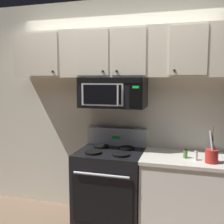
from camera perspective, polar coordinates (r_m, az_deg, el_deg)
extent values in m
cube|color=silver|center=(3.35, 1.41, 0.60)|extent=(5.20, 0.10, 2.70)
cube|color=black|center=(3.23, -0.35, -16.21)|extent=(0.76, 0.64, 0.90)
cube|color=black|center=(2.95, -2.22, -18.78)|extent=(0.67, 0.01, 0.52)
cylinder|color=#B7BABF|center=(2.81, -2.44, -13.50)|extent=(0.61, 0.03, 0.03)
cube|color=#B7BABF|center=(3.32, 1.02, -5.40)|extent=(0.76, 0.07, 0.22)
cube|color=#19D83F|center=(3.29, 0.86, -5.53)|extent=(0.10, 0.00, 0.04)
cylinder|color=black|center=(3.00, -4.09, -8.72)|extent=(0.19, 0.19, 0.02)
cylinder|color=black|center=(2.91, 1.93, -9.20)|extent=(0.19, 0.19, 0.02)
cylinder|color=black|center=(3.25, -2.40, -7.44)|extent=(0.19, 0.19, 0.02)
cylinder|color=black|center=(3.17, 3.16, -7.83)|extent=(0.19, 0.19, 0.02)
cube|color=black|center=(3.09, 0.28, 4.26)|extent=(0.76, 0.39, 0.35)
cube|color=black|center=(2.90, -0.78, 6.85)|extent=(0.73, 0.01, 0.06)
cube|color=#B7BABF|center=(2.92, -2.18, 3.81)|extent=(0.49, 0.01, 0.25)
cube|color=black|center=(2.92, -2.20, 3.81)|extent=(0.44, 0.01, 0.22)
cube|color=black|center=(2.83, 5.16, 3.68)|extent=(0.14, 0.01, 0.25)
cube|color=#19D83F|center=(2.82, 5.16, 5.40)|extent=(0.07, 0.00, 0.03)
cylinder|color=#B7BABF|center=(2.85, 1.29, 3.72)|extent=(0.02, 0.02, 0.23)
cube|color=beige|center=(3.13, 0.44, 12.54)|extent=(2.50, 0.33, 0.55)
cube|color=beige|center=(3.30, -14.76, 12.04)|extent=(0.38, 0.01, 0.51)
sphere|color=black|center=(3.21, -12.76, 8.57)|extent=(0.03, 0.03, 0.03)
cube|color=beige|center=(3.03, -4.37, 12.70)|extent=(0.38, 0.01, 0.51)
sphere|color=black|center=(2.96, -2.04, 8.88)|extent=(0.03, 0.03, 0.03)
cube|color=beige|center=(2.92, 3.60, 12.94)|extent=(0.38, 0.01, 0.51)
sphere|color=black|center=(2.92, 0.99, 8.91)|extent=(0.03, 0.03, 0.03)
cube|color=beige|center=(2.85, 16.20, 12.82)|extent=(0.38, 0.01, 0.51)
sphere|color=black|center=(2.82, 13.38, 8.79)|extent=(0.03, 0.03, 0.03)
cube|color=white|center=(3.14, 15.35, -17.55)|extent=(0.90, 0.62, 0.86)
cube|color=beige|center=(2.98, 15.63, -9.64)|extent=(0.93, 0.65, 0.03)
cylinder|color=red|center=(2.83, 20.79, -8.96)|extent=(0.12, 0.12, 0.14)
cylinder|color=#BCBCC1|center=(2.80, 21.08, -6.45)|extent=(0.04, 0.08, 0.25)
cylinder|color=teal|center=(2.81, 20.94, -6.62)|extent=(0.04, 0.05, 0.22)
cylinder|color=black|center=(2.80, 21.07, -6.40)|extent=(0.08, 0.02, 0.25)
cylinder|color=silver|center=(2.78, 20.81, -6.40)|extent=(0.05, 0.06, 0.26)
cylinder|color=#A87A47|center=(2.81, 20.91, -5.73)|extent=(0.02, 0.10, 0.31)
cylinder|color=white|center=(2.86, 17.73, -9.17)|extent=(0.04, 0.04, 0.08)
cylinder|color=#B7BABF|center=(2.85, 17.77, -8.21)|extent=(0.04, 0.04, 0.02)
cylinder|color=#4C7F33|center=(2.91, 15.64, -8.79)|extent=(0.04, 0.04, 0.09)
cylinder|color=black|center=(2.90, 15.68, -7.83)|extent=(0.04, 0.04, 0.02)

